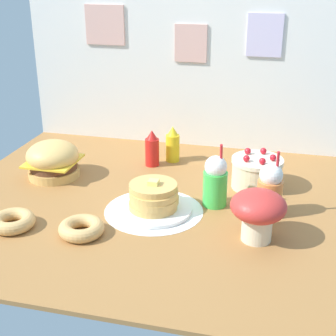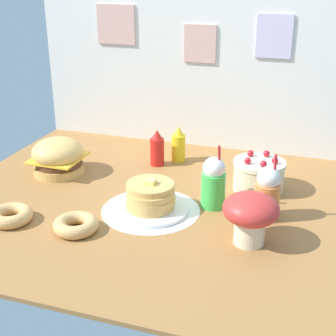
% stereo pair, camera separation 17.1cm
% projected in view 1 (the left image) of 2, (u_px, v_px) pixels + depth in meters
% --- Properties ---
extents(ground_plane, '(2.02, 1.74, 0.02)m').
position_uv_depth(ground_plane, '(148.00, 202.00, 2.42)').
color(ground_plane, '#9E6B38').
extents(back_wall, '(2.02, 0.04, 1.03)m').
position_uv_depth(back_wall, '(186.00, 64.00, 2.99)').
color(back_wall, silver).
rests_on(back_wall, ground_plane).
extents(doily_mat, '(0.47, 0.47, 0.00)m').
position_uv_depth(doily_mat, '(154.00, 211.00, 2.31)').
color(doily_mat, white).
rests_on(doily_mat, ground_plane).
extents(burger, '(0.28, 0.28, 0.21)m').
position_uv_depth(burger, '(53.00, 160.00, 2.65)').
color(burger, '#DBA859').
rests_on(burger, ground_plane).
extents(pancake_stack, '(0.37, 0.37, 0.16)m').
position_uv_depth(pancake_stack, '(154.00, 199.00, 2.29)').
color(pancake_stack, white).
rests_on(pancake_stack, doily_mat).
extents(layer_cake, '(0.27, 0.27, 0.20)m').
position_uv_depth(layer_cake, '(257.00, 172.00, 2.53)').
color(layer_cake, beige).
rests_on(layer_cake, ground_plane).
extents(ketchup_bottle, '(0.08, 0.08, 0.21)m').
position_uv_depth(ketchup_bottle, '(152.00, 149.00, 2.80)').
color(ketchup_bottle, red).
rests_on(ketchup_bottle, ground_plane).
extents(mustard_bottle, '(0.08, 0.08, 0.21)m').
position_uv_depth(mustard_bottle, '(173.00, 145.00, 2.87)').
color(mustard_bottle, yellow).
rests_on(mustard_bottle, ground_plane).
extents(cream_soda_cup, '(0.12, 0.12, 0.32)m').
position_uv_depth(cream_soda_cup, '(215.00, 181.00, 2.33)').
color(cream_soda_cup, green).
rests_on(cream_soda_cup, ground_plane).
extents(orange_float_cup, '(0.12, 0.12, 0.32)m').
position_uv_depth(orange_float_cup, '(270.00, 190.00, 2.24)').
color(orange_float_cup, orange).
rests_on(orange_float_cup, ground_plane).
extents(donut_pink_glaze, '(0.20, 0.20, 0.06)m').
position_uv_depth(donut_pink_glaze, '(13.00, 221.00, 2.16)').
color(donut_pink_glaze, tan).
rests_on(donut_pink_glaze, ground_plane).
extents(donut_chocolate, '(0.20, 0.20, 0.06)m').
position_uv_depth(donut_chocolate, '(81.00, 228.00, 2.10)').
color(donut_chocolate, tan).
rests_on(donut_chocolate, ground_plane).
extents(mushroom_stool, '(0.24, 0.24, 0.23)m').
position_uv_depth(mushroom_stool, '(258.00, 210.00, 2.02)').
color(mushroom_stool, beige).
rests_on(mushroom_stool, ground_plane).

